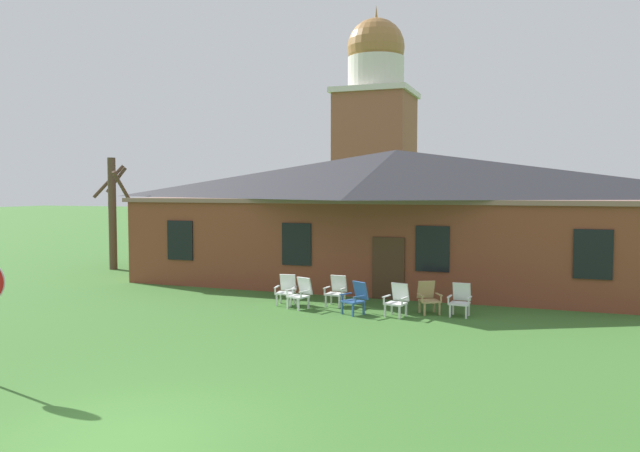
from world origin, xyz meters
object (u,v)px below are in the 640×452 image
lawn_chair_left_end (337,290)px  lawn_chair_by_porch (287,289)px  lawn_chair_near_door (301,292)px  lawn_chair_middle (356,297)px  lawn_chair_far_side (428,297)px  lawn_chair_under_eave (460,299)px  lawn_chair_right_end (397,299)px

lawn_chair_left_end → lawn_chair_by_porch: bearing=-166.7°
lawn_chair_near_door → lawn_chair_middle: (1.86, -0.22, 0.00)m
lawn_chair_by_porch → lawn_chair_left_end: size_ratio=1.00×
lawn_chair_left_end → lawn_chair_far_side: (2.95, -0.19, 0.00)m
lawn_chair_middle → lawn_chair_far_side: bearing=23.2°
lawn_chair_near_door → lawn_chair_far_side: same height
lawn_chair_by_porch → lawn_chair_middle: size_ratio=1.00×
lawn_chair_middle → lawn_chair_under_eave: 3.05m
lawn_chair_by_porch → lawn_chair_middle: same height
lawn_chair_near_door → lawn_chair_middle: size_ratio=1.00×
lawn_chair_left_end → lawn_chair_near_door: bearing=-137.9°
lawn_chair_under_eave → lawn_chair_right_end: bearing=-158.9°
lawn_chair_near_door → lawn_chair_left_end: size_ratio=1.00×
lawn_chair_middle → lawn_chair_right_end: (1.23, 0.12, 0.00)m
lawn_chair_right_end → lawn_chair_near_door: bearing=178.1°
lawn_chair_right_end → lawn_chair_middle: bearing=-174.4°
lawn_chair_right_end → lawn_chair_left_end: bearing=157.2°
lawn_chair_left_end → lawn_chair_middle: size_ratio=1.00×
lawn_chair_by_porch → lawn_chair_right_end: same height
lawn_chair_by_porch → lawn_chair_near_door: (0.67, -0.44, 0.00)m
lawn_chair_far_side → lawn_chair_under_eave: bearing=-3.9°
lawn_chair_by_porch → lawn_chair_left_end: (1.58, 0.37, 0.00)m
lawn_chair_middle → lawn_chair_under_eave: size_ratio=1.00×
lawn_chair_middle → lawn_chair_right_end: bearing=5.6°
lawn_chair_middle → lawn_chair_right_end: size_ratio=1.00×
lawn_chair_near_door → lawn_chair_far_side: (3.85, 0.63, 0.00)m
lawn_chair_by_porch → lawn_chair_near_door: bearing=-33.4°
lawn_chair_by_porch → lawn_chair_under_eave: bearing=1.2°
lawn_chair_by_porch → lawn_chair_far_side: bearing=2.3°
lawn_chair_middle → lawn_chair_under_eave: bearing=14.9°
lawn_chair_right_end → lawn_chair_far_side: 1.05m
lawn_chair_right_end → lawn_chair_under_eave: bearing=21.1°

